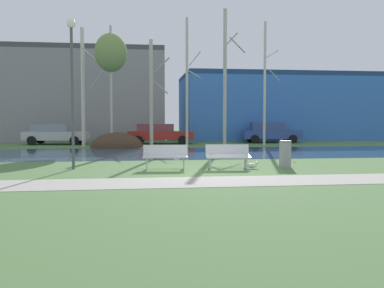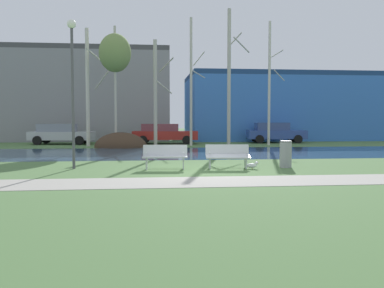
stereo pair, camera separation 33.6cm
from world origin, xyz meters
name	(u,v)px [view 1 (the left image)]	position (x,y,z in m)	size (l,w,h in m)	color
ground_plane	(175,150)	(0.00, 10.00, 0.00)	(120.00, 120.00, 0.00)	#4C703D
paved_path_strip	(212,182)	(0.00, -2.30, 0.01)	(60.00, 2.01, 0.01)	#9E998E
river_band	(178,153)	(0.00, 8.09, 0.00)	(80.00, 7.95, 0.01)	#33516B
soil_mound	(117,147)	(-3.53, 13.13, 0.00)	(3.38, 3.14, 1.93)	#423021
bench_left	(165,156)	(-1.13, 0.83, 0.47)	(1.64, 0.68, 0.87)	silver
bench_right	(228,156)	(1.15, 0.83, 0.47)	(1.64, 0.68, 0.87)	silver
trash_bin	(285,153)	(3.36, 0.93, 0.52)	(0.47, 0.47, 1.00)	gray
seagull	(253,165)	(2.01, 0.59, 0.13)	(0.48, 0.18, 0.27)	white
streetlamp	(72,69)	(-4.42, 1.33, 3.57)	(0.32, 0.32, 5.35)	#4C4C51
birch_far_left	(84,87)	(-5.71, 14.18, 3.97)	(1.54, 2.26, 7.82)	beige
birch_left	(111,53)	(-3.85, 13.20, 6.03)	(2.06, 2.06, 7.79)	#BCB7A8
birch_center_left	(152,92)	(-1.23, 13.98, 3.62)	(1.37, 2.36, 7.11)	#BCB7A8
birch_center	(187,81)	(1.18, 14.10, 4.38)	(1.06, 1.88, 8.67)	beige
birch_center_right	(225,77)	(3.65, 13.27, 4.64)	(1.49, 2.21, 9.10)	#BCB7A8
birch_right	(265,83)	(6.66, 14.16, 4.34)	(1.17, 2.01, 8.57)	beige
parked_van_nearest_silver	(55,134)	(-8.09, 16.78, 0.78)	(4.62, 2.40, 1.48)	#B2B5BC
parked_sedan_second_red	(159,133)	(-0.60, 16.61, 0.78)	(4.91, 2.37, 1.47)	maroon
parked_hatch_third_blue	(270,132)	(7.96, 16.95, 0.81)	(4.53, 2.34, 1.56)	#2D4793
building_grey_warehouse	(68,96)	(-8.27, 23.67, 3.88)	(16.51, 8.27, 7.77)	gray
building_blue_store	(274,107)	(10.28, 23.08, 2.91)	(16.80, 9.11, 5.83)	#3870C6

